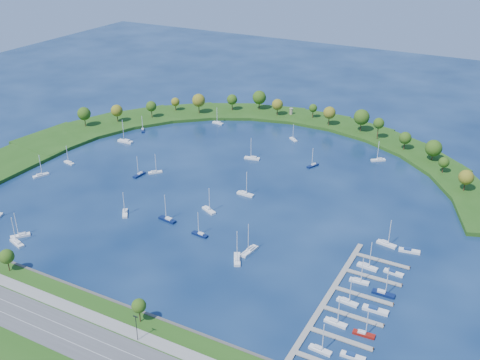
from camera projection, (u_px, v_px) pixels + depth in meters
The scene contains 38 objects.
ground at pixel (227, 189), 293.08m from camera, with size 700.00×700.00×0.00m, color #071B3E.
south_shoreline at pixel (55, 327), 195.30m from camera, with size 420.00×43.10×11.60m.
breakwater at pixel (201, 140), 350.81m from camera, with size 286.74×247.64×2.00m.
breakwater_trees at pixel (281, 117), 361.90m from camera, with size 243.18×94.02×14.83m.
harbor_tower at pixel (291, 111), 390.48m from camera, with size 2.60×2.60×4.41m.
dock_system at pixel (347, 302), 208.55m from camera, with size 24.28×82.00×1.60m.
moored_boat_0 at pixel (143, 130), 367.57m from camera, with size 6.12×6.85×10.59m.
moored_boat_1 at pixel (125, 141), 349.82m from camera, with size 10.17×3.19×14.81m.
moored_boat_2 at pixel (293, 139), 353.15m from camera, with size 6.76×5.91×10.36m.
moored_boat_3 at pixel (313, 165), 317.49m from camera, with size 5.06×8.03×11.46m.
moored_boat_4 at pixel (237, 259), 233.16m from camera, with size 6.83×9.52×13.84m.
moored_boat_5 at pixel (245, 193), 286.09m from camera, with size 9.14×2.89×13.29m.
moored_boat_6 at pixel (125, 213), 268.35m from camera, with size 6.79×7.96×12.10m.
moored_boat_7 at pixel (218, 122), 379.84m from camera, with size 8.17×3.09×11.72m.
moored_boat_8 at pixel (167, 219), 262.70m from camera, with size 9.46×3.85×13.50m.
moored_boat_9 at pixel (41, 175), 305.88m from camera, with size 5.42×8.85×12.60m.
moored_boat_10 at pixel (378, 159), 324.48m from camera, with size 8.09×6.99×12.35m.
moored_boat_11 at pixel (250, 250), 238.78m from camera, with size 4.06×10.06×14.37m.
moored_boat_12 at pixel (17, 242), 244.51m from camera, with size 9.26×4.90×13.11m.
moored_boat_13 at pixel (20, 235), 250.02m from camera, with size 7.01×8.08×12.36m.
moored_boat_14 at pixel (252, 158), 326.66m from camera, with size 9.28×4.32×13.16m.
moored_boat_16 at pixel (209, 210), 270.91m from camera, with size 8.87×5.85×12.73m.
moored_boat_17 at pixel (139, 174), 306.68m from camera, with size 3.13×8.33×11.96m.
moored_boat_18 at pixel (69, 162), 321.16m from camera, with size 7.65×3.41×10.87m.
moored_boat_19 at pixel (155, 172), 309.60m from camera, with size 6.80×7.10×11.29m.
moored_boat_20 at pixel (200, 234), 250.97m from camera, with size 8.08×3.02×11.60m.
docked_boat_0 at pixel (320, 349), 185.73m from camera, with size 8.02×2.74×11.60m.
docked_boat_1 at pixel (353, 356), 183.18m from camera, with size 8.32×2.65×1.68m.
docked_boat_2 at pixel (336, 322), 197.82m from camera, with size 8.43×2.87×12.19m.
docked_boat_3 at pixel (364, 333), 192.64m from camera, with size 7.79×2.59×11.29m.
docked_boat_4 at pixel (347, 301), 208.23m from camera, with size 8.36×3.06×12.03m.
docked_boat_5 at pixel (375, 310), 204.15m from camera, with size 9.53×2.90×1.93m.
docked_boat_6 at pixel (359, 281), 219.74m from camera, with size 7.82×2.58×11.34m.
docked_boat_7 at pixel (383, 293), 212.66m from camera, with size 8.66×2.48×12.71m.
docked_boat_8 at pixel (367, 266), 228.50m from camera, with size 8.74×3.29×12.54m.
docked_boat_9 at pixel (393, 273), 225.01m from camera, with size 8.11×2.93×1.62m.
docked_boat_10 at pixel (387, 243), 243.85m from camera, with size 9.02×3.88×12.84m.
docked_boat_11 at pixel (409, 251), 239.16m from camera, with size 9.15×3.96×1.81m.
Camera 1 is at (128.93, -227.21, 133.10)m, focal length 41.96 mm.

